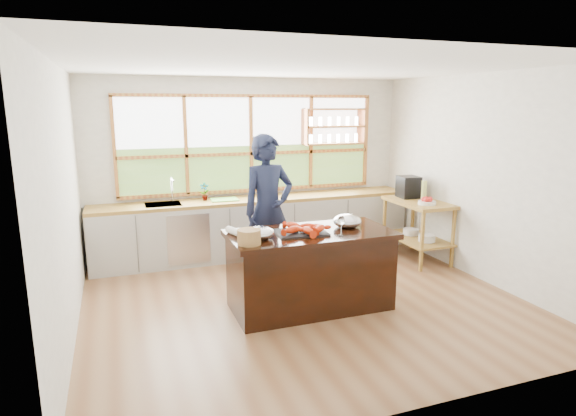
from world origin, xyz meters
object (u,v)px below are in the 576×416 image
island (310,270)px  cook (268,210)px  wicker_basket (249,237)px  espresso_machine (408,187)px

island → cook: bearing=102.3°
island → wicker_basket: (-0.78, -0.24, 0.52)m
wicker_basket → espresso_machine: bearing=28.6°
wicker_basket → island: bearing=17.3°
cook → espresso_machine: size_ratio=5.91×
island → cook: size_ratio=0.95×
island → wicker_basket: wicker_basket is taller
cook → wicker_basket: cook is taller
cook → espresso_machine: 2.44m
island → cook: 1.08m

